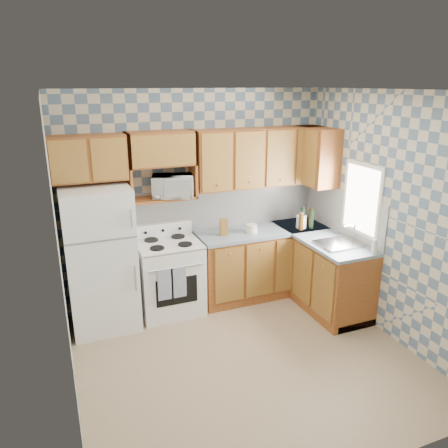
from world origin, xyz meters
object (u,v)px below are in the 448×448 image
(stove_body, at_px, (169,278))
(microwave, at_px, (173,186))
(electric_kettle, at_px, (301,222))
(refrigerator, at_px, (100,259))

(stove_body, xyz_separation_m, microwave, (0.11, 0.11, 1.13))
(stove_body, distance_m, electric_kettle, 1.88)
(stove_body, relative_size, electric_kettle, 5.28)
(microwave, relative_size, electric_kettle, 2.82)
(refrigerator, distance_m, microwave, 1.19)
(refrigerator, bearing_deg, electric_kettle, -1.93)
(electric_kettle, bearing_deg, microwave, 172.36)
(microwave, xyz_separation_m, electric_kettle, (1.68, -0.23, -0.58))
(refrigerator, bearing_deg, stove_body, 1.78)
(electric_kettle, bearing_deg, stove_body, 176.41)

